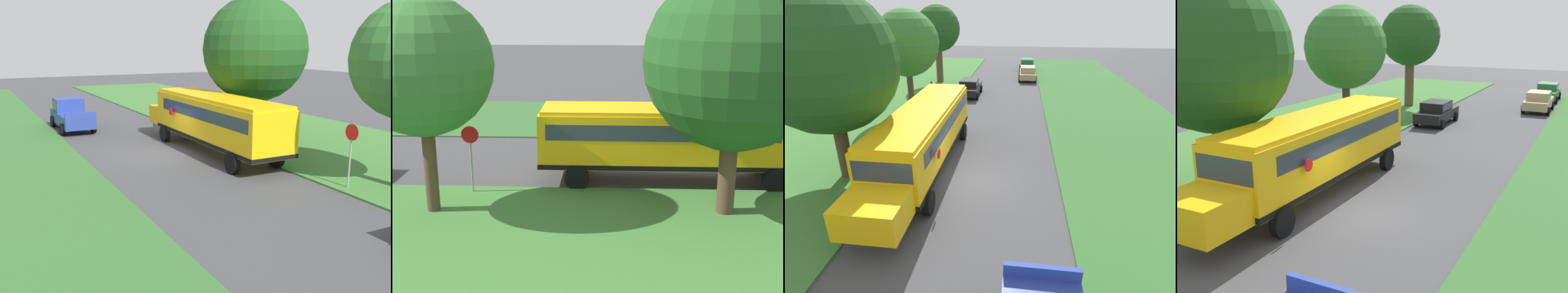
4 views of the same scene
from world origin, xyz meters
TOP-DOWN VIEW (x-y plane):
  - ground_plane at (0.00, 0.00)m, footprint 120.00×120.00m
  - school_bus at (-2.74, 1.20)m, footprint 2.84×12.42m
  - car_black_nearest at (-2.80, 16.00)m, footprint 2.02×4.40m
  - car_tan_middle at (2.80, 23.98)m, footprint 2.02×4.40m
  - car_green_furthest at (2.80, 29.95)m, footprint 2.02×4.40m
  - oak_tree_beside_bus at (-6.29, -0.25)m, footprint 6.18×6.18m
  - oak_tree_roadside_mid at (-6.48, 10.18)m, footprint 4.84×4.84m
  - oak_tree_far_end at (-6.94, 21.44)m, footprint 4.80×4.80m
  - stop_sign at (-4.60, 9.27)m, footprint 0.08×0.68m

SIDE VIEW (x-z plane):
  - ground_plane at x=0.00m, z-range 0.00..0.00m
  - car_black_nearest at x=-2.80m, z-range 0.10..1.66m
  - car_tan_middle at x=2.80m, z-range 0.10..1.66m
  - car_green_furthest at x=2.80m, z-range 0.10..1.66m
  - stop_sign at x=-4.60m, z-range 0.37..3.11m
  - school_bus at x=-2.74m, z-range 0.34..3.50m
  - oak_tree_roadside_mid at x=-6.48m, z-range 1.49..9.21m
  - oak_tree_beside_bus at x=-6.29m, z-range 1.22..9.84m
  - oak_tree_far_end at x=-6.94m, z-range 1.54..9.68m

